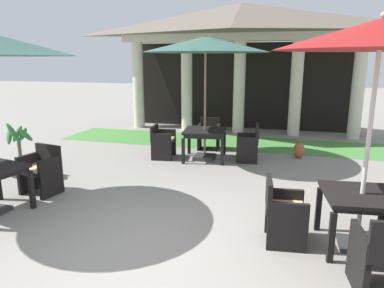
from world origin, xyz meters
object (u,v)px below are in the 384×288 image
object	(u,v)px
patio_chair_near_foreground_west	(162,142)
patio_umbrella_mid_left	(381,36)
patio_chair_mid_right_north	(41,170)
patio_table_near_foreground	(205,134)
patio_chair_mid_left_west	(283,213)
terracotta_urn	(299,150)
potted_palm_left_edge	(21,158)
patio_chair_near_foreground_north	(209,134)
patio_chair_near_foreground_east	(249,144)
patio_table_mid_left	(361,201)
patio_umbrella_near_foreground	(206,45)

from	to	relation	value
patio_chair_near_foreground_west	patio_umbrella_mid_left	distance (m)	5.61
patio_chair_near_foreground_west	patio_chair_mid_right_north	distance (m)	3.10
patio_table_near_foreground	patio_umbrella_mid_left	world-z (taller)	patio_umbrella_mid_left
patio_chair_mid_left_west	terracotta_urn	world-z (taller)	patio_chair_mid_left_west
potted_palm_left_edge	patio_chair_near_foreground_north	bearing A→B (deg)	45.21
patio_chair_mid_left_west	patio_chair_mid_right_north	xyz separation A→B (m)	(-4.22, 0.66, 0.02)
terracotta_urn	patio_chair_near_foreground_east	bearing A→B (deg)	-152.84
patio_table_near_foreground	potted_palm_left_edge	distance (m)	4.05
patio_table_near_foreground	patio_chair_near_foreground_east	size ratio (longest dim) A/B	1.20
patio_chair_near_foreground_west	potted_palm_left_edge	size ratio (longest dim) A/B	0.70
patio_table_near_foreground	patio_table_mid_left	bearing A→B (deg)	-50.90
terracotta_urn	patio_chair_mid_left_west	bearing A→B (deg)	-93.64
patio_chair_near_foreground_west	patio_chair_near_foreground_east	bearing A→B (deg)	90.00
patio_umbrella_near_foreground	patio_chair_mid_left_west	size ratio (longest dim) A/B	3.39
patio_umbrella_near_foreground	potted_palm_left_edge	size ratio (longest dim) A/B	2.54
potted_palm_left_edge	patio_umbrella_mid_left	bearing A→B (deg)	-11.65
patio_table_near_foreground	patio_chair_near_foreground_east	bearing A→B (deg)	7.28
patio_chair_mid_right_north	patio_chair_near_foreground_west	bearing A→B (deg)	-103.09
patio_umbrella_near_foreground	patio_chair_near_foreground_north	size ratio (longest dim) A/B	3.54
patio_chair_mid_left_west	terracotta_urn	bearing A→B (deg)	169.89
patio_chair_near_foreground_west	patio_umbrella_mid_left	size ratio (longest dim) A/B	0.28
patio_chair_mid_right_north	terracotta_urn	xyz separation A→B (m)	(4.50, 3.69, -0.23)
patio_chair_mid_right_north	patio_chair_mid_left_west	bearing A→B (deg)	-177.94
patio_umbrella_near_foreground	patio_chair_mid_right_north	distance (m)	4.37
patio_chair_near_foreground_north	patio_umbrella_mid_left	bearing A→B (deg)	116.04
patio_umbrella_near_foreground	potted_palm_left_edge	xyz separation A→B (m)	(-3.37, -2.23, -2.30)
patio_chair_near_foreground_north	potted_palm_left_edge	bearing A→B (deg)	37.94
patio_umbrella_mid_left	patio_chair_mid_left_west	distance (m)	2.40
patio_table_mid_left	terracotta_urn	world-z (taller)	patio_table_mid_left
patio_chair_near_foreground_west	patio_chair_near_foreground_north	xyz separation A→B (m)	(0.90, 1.16, 0.01)
patio_umbrella_near_foreground	potted_palm_left_edge	distance (m)	4.65
patio_umbrella_near_foreground	patio_chair_mid_left_west	distance (m)	4.68
patio_chair_mid_right_north	terracotta_urn	size ratio (longest dim) A/B	1.84
patio_table_mid_left	patio_chair_mid_right_north	distance (m)	5.19
patio_umbrella_mid_left	terracotta_urn	world-z (taller)	patio_umbrella_mid_left
patio_table_mid_left	potted_palm_left_edge	world-z (taller)	potted_palm_left_edge
patio_umbrella_mid_left	patio_chair_mid_right_north	xyz separation A→B (m)	(-5.15, 0.56, -2.19)
patio_umbrella_near_foreground	patio_chair_mid_left_west	world-z (taller)	patio_umbrella_near_foreground
patio_table_near_foreground	patio_chair_near_foreground_west	xyz separation A→B (m)	(-1.03, -0.13, -0.23)
patio_chair_near_foreground_north	terracotta_urn	xyz separation A→B (m)	(2.33, -0.30, -0.21)
patio_umbrella_near_foreground	patio_chair_near_foreground_west	distance (m)	2.49
patio_umbrella_mid_left	terracotta_urn	size ratio (longest dim) A/B	6.13
patio_umbrella_near_foreground	patio_umbrella_mid_left	xyz separation A→B (m)	(2.86, -3.52, -0.05)
patio_umbrella_near_foreground	patio_chair_near_foreground_east	bearing A→B (deg)	7.28
patio_table_near_foreground	patio_umbrella_near_foreground	xyz separation A→B (m)	(-0.00, 0.00, 2.04)
patio_chair_near_foreground_east	patio_chair_mid_right_north	distance (m)	4.55
patio_chair_near_foreground_west	patio_chair_mid_left_west	world-z (taller)	patio_chair_mid_left_west
terracotta_urn	potted_palm_left_edge	bearing A→B (deg)	-152.02
potted_palm_left_edge	patio_table_mid_left	bearing A→B (deg)	-11.65
patio_table_near_foreground	patio_table_mid_left	xyz separation A→B (m)	(2.86, -3.52, 0.00)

